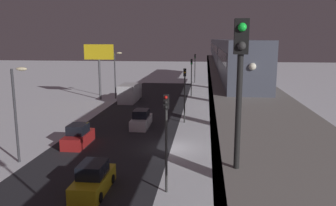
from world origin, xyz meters
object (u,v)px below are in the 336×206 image
(box_truck, at_px, (130,93))
(traffic_light_near, at_px, (166,129))
(sedan_yellow, at_px, (93,180))
(traffic_light_distant, at_px, (195,64))
(commercial_billboard, at_px, (99,57))
(sedan_white, at_px, (141,120))
(sedan_red_2, at_px, (78,137))
(subway_train, at_px, (223,49))
(traffic_light_mid, at_px, (185,87))
(rail_signal, at_px, (240,69))
(traffic_light_far, at_px, (191,72))

(box_truck, relative_size, traffic_light_near, 1.16)
(sedan_yellow, distance_m, traffic_light_near, 5.83)
(traffic_light_distant, distance_m, commercial_billboard, 27.68)
(sedan_white, relative_size, commercial_billboard, 0.53)
(traffic_light_near, bearing_deg, sedan_red_2, -44.23)
(subway_train, distance_m, traffic_light_near, 37.79)
(sedan_yellow, relative_size, box_truck, 0.61)
(sedan_white, height_order, traffic_light_mid, traffic_light_mid)
(rail_signal, distance_m, sedan_yellow, 15.90)
(sedan_yellow, distance_m, box_truck, 32.95)
(subway_train, distance_m, sedan_white, 24.29)
(subway_train, relative_size, traffic_light_far, 11.57)
(rail_signal, bearing_deg, subway_train, -92.22)
(traffic_light_near, relative_size, commercial_billboard, 0.72)
(subway_train, distance_m, traffic_light_far, 6.43)
(traffic_light_distant, bearing_deg, rail_signal, 92.74)
(rail_signal, xyz_separation_m, traffic_light_mid, (3.25, -30.30, -4.80))
(sedan_yellow, bearing_deg, rail_signal, -54.24)
(traffic_light_mid, relative_size, commercial_billboard, 0.72)
(sedan_yellow, height_order, traffic_light_far, traffic_light_far)
(box_truck, height_order, traffic_light_distant, traffic_light_distant)
(box_truck, bearing_deg, traffic_light_far, -150.13)
(traffic_light_mid, bearing_deg, traffic_light_far, -90.00)
(sedan_red_2, distance_m, traffic_light_far, 30.22)
(subway_train, height_order, sedan_white, subway_train)
(subway_train, xyz_separation_m, traffic_light_mid, (5.14, 18.44, -3.85))
(box_truck, height_order, traffic_light_mid, traffic_light_mid)
(subway_train, height_order, traffic_light_near, subway_train)
(sedan_yellow, bearing_deg, traffic_light_mid, 76.28)
(sedan_white, xyz_separation_m, commercial_billboard, (9.96, -16.82, 6.03))
(sedan_white, bearing_deg, traffic_light_far, 77.58)
(sedan_red_2, height_order, traffic_light_far, traffic_light_far)
(sedan_red_2, height_order, box_truck, box_truck)
(traffic_light_mid, relative_size, traffic_light_distant, 1.00)
(box_truck, xyz_separation_m, traffic_light_far, (-9.50, -5.46, 2.85))
(subway_train, distance_m, box_truck, 16.89)
(box_truck, xyz_separation_m, traffic_light_near, (-9.50, 32.15, 2.85))
(subway_train, relative_size, sedan_red_2, 17.29)
(traffic_light_near, bearing_deg, traffic_light_far, -90.00)
(traffic_light_mid, distance_m, commercial_billboard, 20.63)
(sedan_red_2, height_order, traffic_light_near, traffic_light_near)
(sedan_yellow, distance_m, sedan_red_2, 10.56)
(rail_signal, relative_size, sedan_white, 0.85)
(traffic_light_near, bearing_deg, box_truck, -73.54)
(sedan_white, height_order, commercial_billboard, commercial_billboard)
(box_truck, bearing_deg, traffic_light_distant, -111.39)
(sedan_white, distance_m, commercial_billboard, 20.45)
(traffic_light_mid, distance_m, traffic_light_distant, 37.60)
(sedan_white, bearing_deg, traffic_light_mid, 28.45)
(subway_train, height_order, rail_signal, rail_signal)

